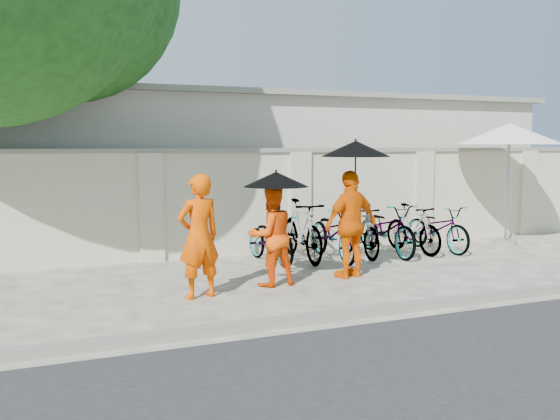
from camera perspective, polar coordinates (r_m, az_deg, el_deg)
name	(u,v)px	position (r m, az deg, el deg)	size (l,w,h in m)	color
ground	(263,292)	(9.19, -1.57, -7.55)	(80.00, 80.00, 0.00)	beige
kerb	(314,318)	(7.67, 3.15, -9.85)	(40.00, 0.16, 0.12)	gray
compound_wall	(251,203)	(12.34, -2.69, 0.65)	(20.00, 0.30, 2.00)	beige
building_behind	(236,166)	(16.21, -4.05, 4.05)	(14.00, 6.00, 3.20)	beige
monk_left	(199,236)	(8.81, -7.44, -2.39)	(0.64, 0.42, 1.75)	#F74F00
monk_center	(271,236)	(9.50, -0.82, -2.35)	(0.75, 0.59, 1.55)	#FF4F06
parasol_center	(276,179)	(9.36, -0.36, 2.83)	(0.99, 0.99, 0.87)	black
monk_right	(351,224)	(10.13, 6.52, -1.30)	(1.02, 0.43, 1.74)	#F86202
parasol_right	(356,149)	(9.99, 6.93, 5.59)	(1.12, 1.12, 1.23)	black
patio_umbrella	(509,135)	(14.19, 20.23, 6.44)	(2.62, 2.62, 2.60)	gray
bike_0	(271,239)	(11.36, -0.84, -2.63)	(0.59, 1.70, 0.89)	#9E9EA2
bike_1	(302,230)	(11.54, 2.00, -1.88)	(0.54, 1.90, 1.14)	#9E9EA2
bike_2	(334,233)	(11.68, 4.95, -2.11)	(0.67, 1.93, 1.02)	#9E9EA2
bike_3	(359,231)	(12.04, 7.28, -1.91)	(0.47, 1.67, 1.00)	#9E9EA2
bike_4	(387,229)	(12.32, 9.77, -1.74)	(0.68, 1.94, 1.02)	#9E9EA2
bike_5	(413,229)	(12.65, 12.06, -1.68)	(0.46, 1.62, 0.98)	#9E9EA2
bike_6	(438,228)	(13.00, 14.21, -1.61)	(0.62, 1.79, 0.94)	#9E9EA2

